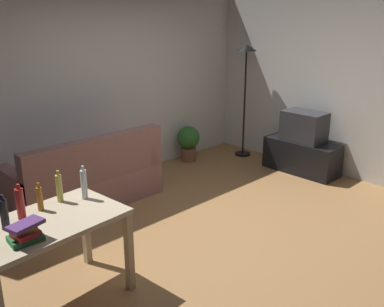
% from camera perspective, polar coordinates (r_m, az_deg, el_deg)
% --- Properties ---
extents(ground_plane, '(5.20, 4.40, 0.02)m').
position_cam_1_polar(ground_plane, '(4.85, 3.33, -10.17)').
color(ground_plane, '#9E7042').
extents(wall_rear, '(5.20, 0.10, 2.70)m').
position_cam_1_polar(wall_rear, '(6.04, -12.18, 8.86)').
color(wall_rear, silver).
rests_on(wall_rear, ground_plane).
extents(wall_right, '(0.10, 4.40, 2.70)m').
position_cam_1_polar(wall_right, '(6.50, 19.44, 8.90)').
color(wall_right, silver).
rests_on(wall_right, ground_plane).
extents(couch, '(1.82, 0.84, 0.92)m').
position_cam_1_polar(couch, '(5.48, -13.77, -3.58)').
color(couch, '#996B66').
rests_on(couch, ground_plane).
extents(tv_stand, '(0.44, 1.10, 0.48)m').
position_cam_1_polar(tv_stand, '(6.63, 14.28, -0.37)').
color(tv_stand, black).
rests_on(tv_stand, ground_plane).
extents(tv, '(0.41, 0.60, 0.44)m').
position_cam_1_polar(tv, '(6.50, 14.61, 3.48)').
color(tv, '#2D2D33').
rests_on(tv, tv_stand).
extents(torchiere_lamp, '(0.32, 0.32, 1.81)m').
position_cam_1_polar(torchiere_lamp, '(7.00, 7.13, 10.90)').
color(torchiere_lamp, black).
rests_on(torchiere_lamp, ground_plane).
extents(desk, '(1.25, 0.79, 0.76)m').
position_cam_1_polar(desk, '(3.60, -18.69, -10.00)').
color(desk, '#C6B28E').
rests_on(desk, ground_plane).
extents(potted_plant, '(0.36, 0.36, 0.57)m').
position_cam_1_polar(potted_plant, '(6.87, -0.49, 1.66)').
color(potted_plant, brown).
rests_on(potted_plant, ground_plane).
extents(bottle_dark, '(0.06, 0.06, 0.27)m').
position_cam_1_polar(bottle_dark, '(3.49, -23.58, -7.34)').
color(bottle_dark, black).
rests_on(bottle_dark, desk).
extents(bottle_red, '(0.06, 0.06, 0.29)m').
position_cam_1_polar(bottle_red, '(3.60, -21.75, -6.13)').
color(bottle_red, '#AD2323').
rests_on(bottle_red, desk).
extents(bottle_amber, '(0.05, 0.05, 0.24)m').
position_cam_1_polar(bottle_amber, '(3.70, -19.48, -5.62)').
color(bottle_amber, '#9E6019').
rests_on(bottle_amber, desk).
extents(bottle_squat, '(0.05, 0.05, 0.28)m').
position_cam_1_polar(bottle_squat, '(3.81, -17.14, -4.37)').
color(bottle_squat, '#BCB24C').
rests_on(bottle_squat, desk).
extents(bottle_clear, '(0.05, 0.05, 0.30)m').
position_cam_1_polar(bottle_clear, '(3.81, -14.09, -3.94)').
color(bottle_clear, silver).
rests_on(bottle_clear, desk).
extents(book_stack, '(0.26, 0.20, 0.15)m').
position_cam_1_polar(book_stack, '(3.27, -21.17, -9.72)').
color(book_stack, '#236B33').
rests_on(book_stack, desk).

